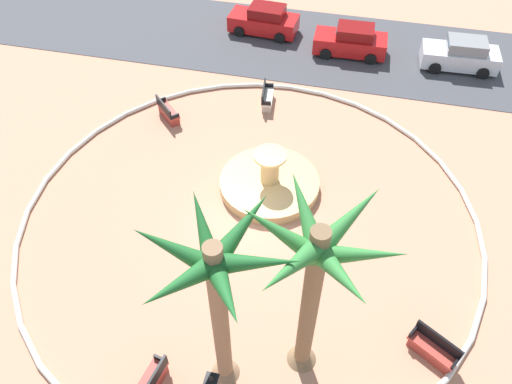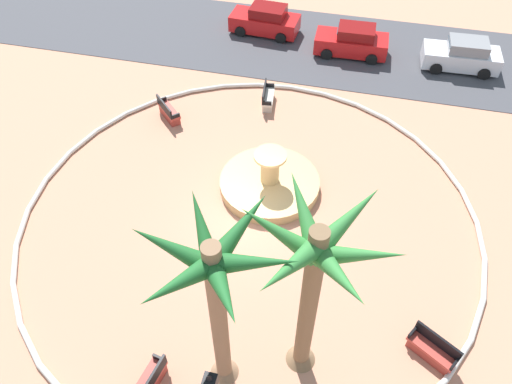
% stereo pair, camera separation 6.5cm
% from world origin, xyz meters
% --- Properties ---
extents(ground_plane, '(80.00, 80.00, 0.00)m').
position_xyz_m(ground_plane, '(0.00, 0.00, 0.00)').
color(ground_plane, tan).
extents(plaza_curb, '(18.23, 18.23, 0.20)m').
position_xyz_m(plaza_curb, '(0.00, 0.00, 0.10)').
color(plaza_curb, silver).
rests_on(plaza_curb, ground).
extents(street_asphalt, '(48.00, 8.00, 0.03)m').
position_xyz_m(street_asphalt, '(0.00, 13.52, 0.01)').
color(street_asphalt, '#424247').
rests_on(street_asphalt, ground).
extents(fountain, '(4.21, 4.21, 1.90)m').
position_xyz_m(fountain, '(0.40, 1.85, 0.29)').
color(fountain, tan).
rests_on(fountain, ground).
extents(palm_tree_near_fountain, '(4.12, 3.95, 6.88)m').
position_xyz_m(palm_tree_near_fountain, '(3.01, -5.33, 4.99)').
color(palm_tree_near_fountain, brown).
rests_on(palm_tree_near_fountain, ground).
extents(palm_tree_by_curb, '(4.04, 3.86, 6.89)m').
position_xyz_m(palm_tree_by_curb, '(0.74, -6.31, 5.08)').
color(palm_tree_by_curb, '#8E6B4C').
rests_on(palm_tree_by_curb, ground).
extents(bench_east, '(1.63, 1.26, 1.00)m').
position_xyz_m(bench_east, '(7.01, -4.24, 0.35)').
color(bench_east, '#B73D33').
rests_on(bench_east, ground).
extents(bench_west, '(1.49, 1.48, 1.00)m').
position_xyz_m(bench_west, '(-5.36, 5.29, 0.35)').
color(bench_west, '#B73D33').
rests_on(bench_west, ground).
extents(bench_north, '(0.69, 1.65, 1.00)m').
position_xyz_m(bench_north, '(-0.93, 7.50, 0.35)').
color(bench_north, beige).
rests_on(bench_north, ground).
extents(parked_car_leftmost, '(4.10, 2.12, 1.67)m').
position_xyz_m(parked_car_leftmost, '(-2.59, 14.29, 0.78)').
color(parked_car_leftmost, red).
rests_on(parked_car_leftmost, ground).
extents(parked_car_second, '(4.04, 2.00, 1.67)m').
position_xyz_m(parked_car_second, '(2.63, 13.14, 0.78)').
color(parked_car_second, red).
rests_on(parked_car_second, ground).
extents(parked_car_third, '(4.06, 2.04, 1.67)m').
position_xyz_m(parked_car_third, '(8.53, 13.08, 0.78)').
color(parked_car_third, silver).
rests_on(parked_car_third, ground).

